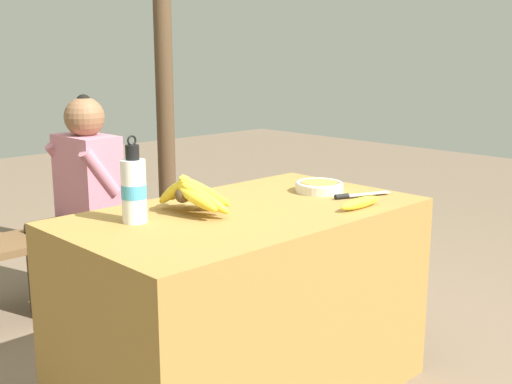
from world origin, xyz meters
name	(u,v)px	position (x,y,z in m)	size (l,w,h in m)	color
market_counter	(245,305)	(0.00, 0.00, 0.36)	(1.27, 0.73, 0.72)	olive
banana_bunch_ripe	(193,193)	(-0.16, 0.09, 0.79)	(0.21, 0.35, 0.15)	#4C381E
serving_bowl	(319,186)	(0.41, 0.01, 0.74)	(0.19, 0.19, 0.04)	silver
water_bottle	(134,189)	(-0.37, 0.13, 0.83)	(0.08, 0.08, 0.28)	white
loose_banana_front	(360,203)	(0.31, -0.27, 0.74)	(0.22, 0.04, 0.04)	yellow
knife	(355,195)	(0.43, -0.15, 0.73)	(0.23, 0.11, 0.02)	#BCBCC1
wooden_bench	(30,250)	(-0.24, 1.25, 0.34)	(1.62, 0.32, 0.40)	brown
seated_vendor	(80,187)	(0.03, 1.21, 0.61)	(0.40, 0.39, 1.06)	#473828
support_post_far	(164,59)	(0.72, 1.45, 1.22)	(0.10, 0.10, 2.43)	#4C3823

